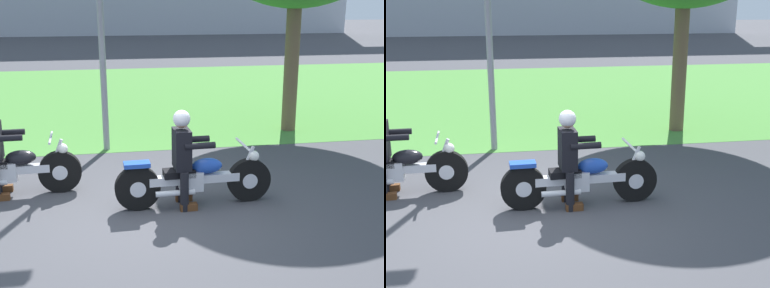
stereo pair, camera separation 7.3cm
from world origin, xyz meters
TOP-DOWN VIEW (x-y plane):
  - ground at (0.00, 0.00)m, footprint 120.00×120.00m
  - grass_verge at (0.00, 9.07)m, footprint 60.00×12.00m
  - motorcycle_lead at (0.79, 0.31)m, footprint 2.25×0.66m
  - rider_lead at (0.62, 0.31)m, footprint 0.56×0.48m
  - motorcycle_follow at (-1.86, 1.15)m, footprint 2.10×0.66m

SIDE VIEW (x-z plane):
  - ground at x=0.00m, z-range 0.00..0.00m
  - grass_verge at x=0.00m, z-range 0.00..0.01m
  - motorcycle_lead at x=0.79m, z-range -0.05..0.83m
  - motorcycle_follow at x=-1.86m, z-range -0.05..0.83m
  - rider_lead at x=0.62m, z-range 0.12..1.51m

